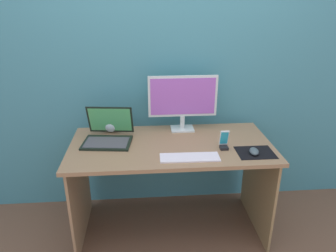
{
  "coord_description": "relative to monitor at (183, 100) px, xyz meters",
  "views": [
    {
      "loc": [
        -0.18,
        -2.05,
        1.74
      ],
      "look_at": [
        -0.02,
        -0.02,
        0.9
      ],
      "focal_mm": 33.78,
      "sensor_mm": 36.0,
      "label": 1
    }
  ],
  "objects": [
    {
      "name": "keyboard_external",
      "position": [
        -0.01,
        -0.48,
        -0.24
      ],
      "size": [
        0.39,
        0.13,
        0.01
      ],
      "primitive_type": "cube",
      "rotation": [
        0.0,
        0.0,
        -0.02
      ],
      "color": "white",
      "rests_on": "desk"
    },
    {
      "name": "phone_in_dock",
      "position": [
        0.25,
        -0.36,
        -0.2
      ],
      "size": [
        0.06,
        0.06,
        0.14
      ],
      "color": "black",
      "rests_on": "desk"
    },
    {
      "name": "ground_plane",
      "position": [
        -0.11,
        -0.26,
        -1.0
      ],
      "size": [
        8.0,
        8.0,
        0.0
      ],
      "primitive_type": "plane",
      "color": "brown"
    },
    {
      "name": "mouse",
      "position": [
        0.43,
        -0.46,
        -0.23
      ],
      "size": [
        0.08,
        0.11,
        0.04
      ],
      "primitive_type": "ellipsoid",
      "rotation": [
        0.0,
        0.0,
        -0.18
      ],
      "color": "#445358",
      "rests_on": "mousepad"
    },
    {
      "name": "desk",
      "position": [
        -0.11,
        -0.26,
        -0.4
      ],
      "size": [
        1.45,
        0.71,
        0.75
      ],
      "color": "#96714E",
      "rests_on": "ground_plane"
    },
    {
      "name": "fishbowl",
      "position": [
        -0.56,
        0.01,
        -0.18
      ],
      "size": [
        0.15,
        0.15,
        0.15
      ],
      "primitive_type": "sphere",
      "color": "silver",
      "rests_on": "desk"
    },
    {
      "name": "wall_back",
      "position": [
        -0.11,
        0.19,
        0.25
      ],
      "size": [
        6.0,
        0.04,
        2.5
      ],
      "primitive_type": "cube",
      "color": "teal",
      "rests_on": "ground_plane"
    },
    {
      "name": "mousepad",
      "position": [
        0.45,
        -0.44,
        -0.25
      ],
      "size": [
        0.25,
        0.2,
        0.0
      ],
      "primitive_type": "cube",
      "color": "black",
      "rests_on": "desk"
    },
    {
      "name": "monitor",
      "position": [
        0.0,
        0.0,
        0.0
      ],
      "size": [
        0.53,
        0.14,
        0.44
      ],
      "color": "silver",
      "rests_on": "desk"
    },
    {
      "name": "laptop",
      "position": [
        -0.57,
        -0.17,
        -0.2
      ],
      "size": [
        0.37,
        0.35,
        0.24
      ],
      "color": "black",
      "rests_on": "desk"
    }
  ]
}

